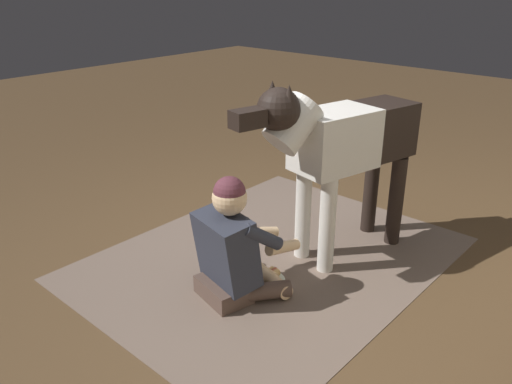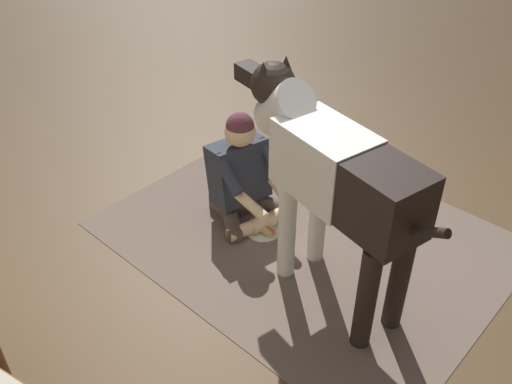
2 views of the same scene
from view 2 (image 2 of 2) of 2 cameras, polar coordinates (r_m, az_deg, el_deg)
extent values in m
plane|color=brown|center=(3.91, 7.21, -4.60)|extent=(16.12, 16.12, 0.00)
cube|color=#6F5C50|center=(3.91, 5.10, -4.40)|extent=(2.56, 2.00, 0.01)
cylinder|color=brown|center=(3.14, -24.41, -15.92)|extent=(0.04, 0.04, 0.42)
cube|color=brown|center=(4.11, -1.94, -0.90)|extent=(0.31, 0.38, 0.12)
cylinder|color=brown|center=(4.07, 1.12, -1.20)|extent=(0.41, 0.19, 0.11)
cylinder|color=beige|center=(3.95, 1.58, -2.70)|extent=(0.14, 0.37, 0.09)
cylinder|color=brown|center=(3.93, -2.54, -2.76)|extent=(0.38, 0.33, 0.11)
cylinder|color=beige|center=(3.87, -0.45, -3.60)|extent=(0.19, 0.37, 0.09)
cube|color=#2C2F3C|center=(3.93, -1.79, 2.17)|extent=(0.36, 0.45, 0.47)
cylinder|color=#2C2F3C|center=(3.85, 1.50, 3.49)|extent=(0.30, 0.14, 0.24)
cylinder|color=beige|center=(3.78, 2.64, -0.08)|extent=(0.28, 0.16, 0.12)
cylinder|color=#2C2F3C|center=(3.69, -2.89, 1.81)|extent=(0.30, 0.14, 0.24)
cylinder|color=beige|center=(3.67, -0.47, -1.41)|extent=(0.27, 0.09, 0.12)
sphere|color=beige|center=(3.73, -1.63, 6.20)|extent=(0.21, 0.21, 0.21)
sphere|color=#5B2C36|center=(3.71, -1.64, 6.69)|extent=(0.19, 0.19, 0.19)
cylinder|color=silver|center=(3.40, 3.17, -4.00)|extent=(0.11, 0.11, 0.68)
cylinder|color=silver|center=(3.53, 6.34, -2.51)|extent=(0.11, 0.11, 0.68)
cylinder|color=black|center=(3.05, 11.19, -10.71)|extent=(0.11, 0.11, 0.68)
cylinder|color=black|center=(3.19, 14.38, -8.72)|extent=(0.11, 0.11, 0.68)
cube|color=silver|center=(3.06, 6.97, 3.19)|extent=(0.60, 0.46, 0.40)
cube|color=black|center=(2.83, 12.44, -0.58)|extent=(0.53, 0.43, 0.38)
cylinder|color=silver|center=(3.22, 2.92, 8.55)|extent=(0.44, 0.33, 0.39)
sphere|color=black|center=(3.25, 1.76, 10.95)|extent=(0.26, 0.26, 0.26)
cube|color=black|center=(3.43, -0.50, 11.94)|extent=(0.22, 0.16, 0.11)
cone|color=black|center=(3.16, 0.75, 12.15)|extent=(0.11, 0.11, 0.12)
cone|color=black|center=(3.25, 3.08, 12.78)|extent=(0.11, 0.11, 0.12)
cylinder|color=black|center=(2.73, 16.07, -3.82)|extent=(0.35, 0.12, 0.23)
cylinder|color=white|center=(3.93, 0.74, -3.90)|extent=(0.26, 0.26, 0.01)
cylinder|color=tan|center=(3.92, 0.96, -3.42)|extent=(0.19, 0.05, 0.05)
cylinder|color=tan|center=(3.90, 0.52, -3.71)|extent=(0.19, 0.05, 0.05)
cylinder|color=#AB4F38|center=(3.91, 0.74, -3.48)|extent=(0.20, 0.04, 0.04)
camera|label=1|loc=(4.30, -45.10, 17.93)|focal=36.47mm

